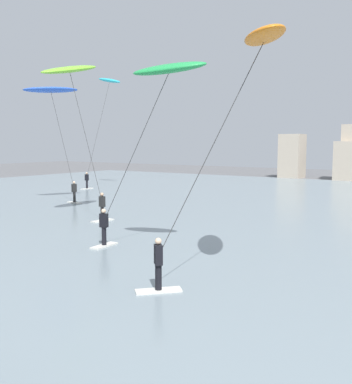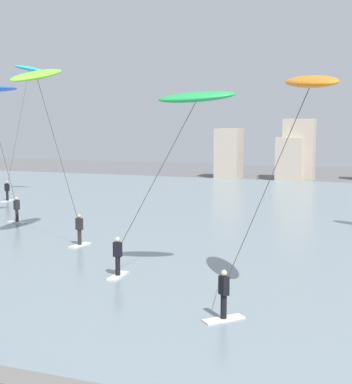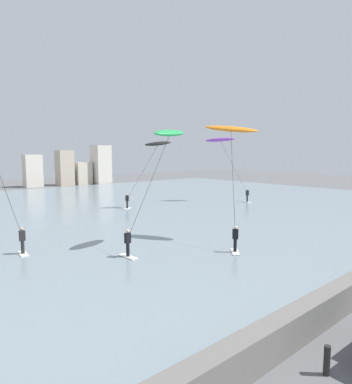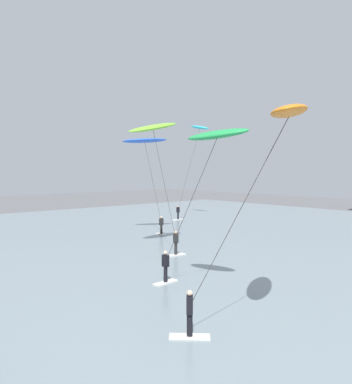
% 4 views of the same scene
% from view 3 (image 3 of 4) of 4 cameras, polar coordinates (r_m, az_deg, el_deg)
% --- Properties ---
extents(water_bay, '(84.00, 52.00, 0.10)m').
position_cam_3_polar(water_bay, '(35.76, -16.43, -3.47)').
color(water_bay, gray).
rests_on(water_bay, ground).
extents(far_shore_buildings, '(31.76, 5.35, 7.43)m').
position_cam_3_polar(far_shore_buildings, '(63.60, -23.11, 3.34)').
color(far_shore_buildings, '#B7A893').
rests_on(far_shore_buildings, ground).
extents(bollard_post, '(0.18, 0.18, 0.86)m').
position_cam_3_polar(bollard_post, '(11.41, 23.84, -24.29)').
color(bollard_post, black).
rests_on(bollard_post, ground).
extents(kitesurfer_green, '(5.14, 1.79, 7.67)m').
position_cam_3_polar(kitesurfer_green, '(21.41, -1.81, 7.94)').
color(kitesurfer_green, silver).
rests_on(kitesurfer_green, water_bay).
extents(kitesurfer_purple, '(4.15, 5.10, 7.96)m').
position_cam_3_polar(kitesurfer_purple, '(42.39, 7.73, 7.89)').
color(kitesurfer_purple, silver).
rests_on(kitesurfer_purple, water_bay).
extents(kitesurfer_black, '(4.94, 3.59, 7.40)m').
position_cam_3_polar(kitesurfer_black, '(36.76, -3.62, 6.91)').
color(kitesurfer_black, silver).
rests_on(kitesurfer_black, water_bay).
extents(kitesurfer_orange, '(4.27, 4.93, 8.10)m').
position_cam_3_polar(kitesurfer_orange, '(23.62, 9.19, 9.12)').
color(kitesurfer_orange, silver).
rests_on(kitesurfer_orange, water_bay).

